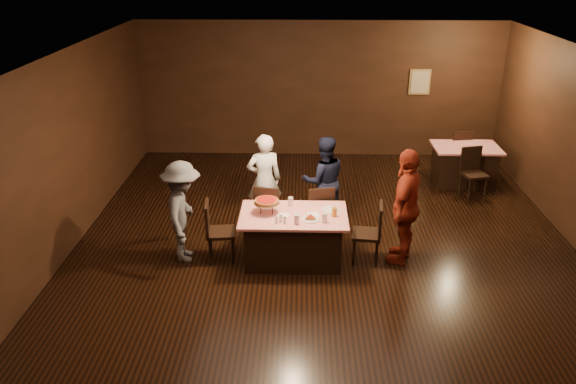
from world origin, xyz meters
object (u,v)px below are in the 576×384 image
Objects in this scene: glass_front_right at (324,218)px; diner_navy_hoodie at (324,181)px; back_table at (464,165)px; chair_end_left at (221,231)px; diner_red_shirt at (406,206)px; glass_front_left at (297,219)px; glass_amber at (334,212)px; chair_far_right at (319,211)px; plate_empty at (330,210)px; pizza_stand at (267,202)px; diner_grey_knit at (183,212)px; chair_end_right at (366,233)px; glass_back at (291,202)px; chair_back_far at (457,151)px; chair_far_left at (270,210)px; diner_white_jacket at (264,180)px; main_table at (293,237)px.

diner_navy_hoodie is at bearing 88.46° from glass_front_right.
back_table is 5.50m from chair_end_left.
chair_end_left is (-4.49, -3.17, 0.09)m from back_table.
diner_navy_hoodie is at bearing -112.54° from diner_red_shirt.
diner_red_shirt is 12.81× the size of glass_front_left.
diner_navy_hoodie is at bearing 94.65° from glass_amber.
chair_far_right is at bearing -69.67° from chair_end_left.
back_table is at bearing 46.73° from plate_empty.
pizza_stand is (-0.80, -0.70, 0.48)m from chair_far_right.
diner_grey_knit is 6.31× the size of plate_empty.
diner_navy_hoodie reaches higher than chair_end_right.
back_table is at bearing 49.06° from glass_amber.
glass_front_right is at bearing -47.73° from glass_back.
chair_far_right is 0.60× the size of diner_grey_knit.
diner_navy_hoodie is at bearing 74.45° from glass_front_left.
chair_back_far is 4.62m from plate_empty.
chair_far_left is 1.00× the size of chair_end_right.
chair_end_right is 0.62m from glass_amber.
diner_white_jacket is at bearing 110.13° from glass_front_left.
main_table is 11.43× the size of glass_amber.
chair_back_far is 6.79× the size of glass_amber.
chair_far_right is at bearing -141.04° from back_table.
diner_grey_knit is (-2.05, -0.75, 0.31)m from chair_far_right.
chair_far_right is (-2.99, -2.42, 0.09)m from back_table.
chair_far_left is 0.59× the size of diner_white_jacket.
chair_far_left is at bearing 88.77° from diner_white_jacket.
chair_back_far is 6.79× the size of glass_front_left.
main_table is 1.74m from diner_red_shirt.
diner_white_jacket is at bearing -120.51° from chair_end_right.
chair_end_right is 6.79× the size of glass_front_left.
chair_end_right is 6.79× the size of glass_back.
glass_back is at bearing 50.86° from diner_navy_hoodie.
diner_navy_hoodie is at bearing -63.24° from diner_grey_knit.
chair_far_left is 0.61× the size of diner_navy_hoodie.
chair_end_left is 1.61m from glass_front_right.
chair_far_right is at bearing -95.00° from diner_red_shirt.
pizza_stand reaches higher than main_table.
main_table is 1.41m from diner_white_jacket.
main_table is at bearing 150.95° from glass_front_right.
back_table is 3.48m from diner_navy_hoodie.
chair_back_far is 5.00m from glass_front_right.
diner_navy_hoodie is at bearing 69.09° from main_table.
chair_far_right reaches higher than glass_front_left.
diner_navy_hoodie is (0.89, 0.54, 0.31)m from chair_far_left.
glass_front_right is (0.05, -1.00, 0.37)m from chair_far_right.
glass_front_right is at bearing 108.48° from diner_white_jacket.
chair_far_left is at bearing 141.34° from glass_amber.
pizza_stand is at bearing -65.96° from diner_red_shirt.
chair_far_left is 1.20m from glass_front_left.
diner_navy_hoodie is (1.59, 1.29, 0.31)m from chair_end_left.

